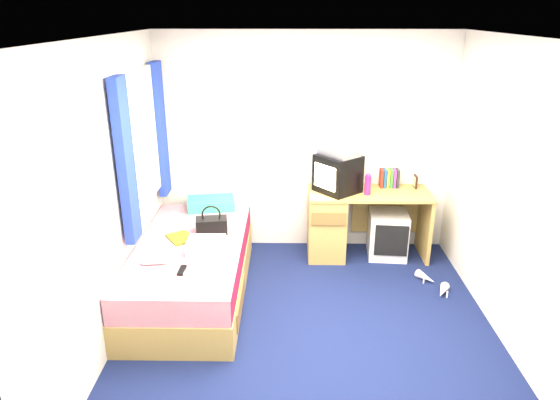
{
  "coord_description": "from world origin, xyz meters",
  "views": [
    {
      "loc": [
        -0.18,
        -3.63,
        2.58
      ],
      "look_at": [
        -0.26,
        0.7,
        0.93
      ],
      "focal_mm": 32.0,
      "sensor_mm": 36.0,
      "label": 1
    }
  ],
  "objects_px": {
    "pink_water_bottle": "(368,185)",
    "colour_swatch_fan": "(182,273)",
    "handbag": "(212,225)",
    "storage_cube": "(388,234)",
    "crt_tv": "(338,174)",
    "water_bottle": "(155,261)",
    "picture_frame": "(415,181)",
    "white_heels": "(434,284)",
    "remote_control": "(182,270)",
    "aerosol_can": "(360,184)",
    "vcr": "(339,152)",
    "pillow": "(211,203)",
    "magazine": "(181,238)",
    "bed": "(192,269)",
    "towel": "(206,246)",
    "desk": "(342,221)"
  },
  "relations": [
    {
      "from": "pink_water_bottle",
      "to": "colour_swatch_fan",
      "type": "xyz_separation_m",
      "value": [
        -1.71,
        -1.35,
        -0.31
      ]
    },
    {
      "from": "pink_water_bottle",
      "to": "handbag",
      "type": "height_order",
      "value": "pink_water_bottle"
    },
    {
      "from": "storage_cube",
      "to": "pink_water_bottle",
      "type": "bearing_deg",
      "value": -160.37
    },
    {
      "from": "crt_tv",
      "to": "water_bottle",
      "type": "relative_size",
      "value": 2.75
    },
    {
      "from": "picture_frame",
      "to": "handbag",
      "type": "xyz_separation_m",
      "value": [
        -2.14,
        -0.77,
        -0.2
      ]
    },
    {
      "from": "colour_swatch_fan",
      "to": "white_heels",
      "type": "xyz_separation_m",
      "value": [
        2.33,
        0.72,
        -0.51
      ]
    },
    {
      "from": "pink_water_bottle",
      "to": "remote_control",
      "type": "bearing_deg",
      "value": -142.66
    },
    {
      "from": "aerosol_can",
      "to": "picture_frame",
      "type": "bearing_deg",
      "value": 12.22
    },
    {
      "from": "pink_water_bottle",
      "to": "remote_control",
      "type": "relative_size",
      "value": 1.3
    },
    {
      "from": "storage_cube",
      "to": "crt_tv",
      "type": "distance_m",
      "value": 0.9
    },
    {
      "from": "vcr",
      "to": "handbag",
      "type": "distance_m",
      "value": 1.53
    },
    {
      "from": "storage_cube",
      "to": "crt_tv",
      "type": "bearing_deg",
      "value": -177.84
    },
    {
      "from": "pillow",
      "to": "aerosol_can",
      "type": "xyz_separation_m",
      "value": [
        1.61,
        -0.01,
        0.24
      ]
    },
    {
      "from": "picture_frame",
      "to": "magazine",
      "type": "relative_size",
      "value": 0.5
    },
    {
      "from": "bed",
      "to": "white_heels",
      "type": "distance_m",
      "value": 2.38
    },
    {
      "from": "aerosol_can",
      "to": "magazine",
      "type": "distance_m",
      "value": 1.97
    },
    {
      "from": "pillow",
      "to": "crt_tv",
      "type": "bearing_deg",
      "value": -0.56
    },
    {
      "from": "vcr",
      "to": "white_heels",
      "type": "bearing_deg",
      "value": 11.3
    },
    {
      "from": "water_bottle",
      "to": "colour_swatch_fan",
      "type": "xyz_separation_m",
      "value": [
        0.26,
        -0.16,
        -0.03
      ]
    },
    {
      "from": "handbag",
      "to": "white_heels",
      "type": "height_order",
      "value": "handbag"
    },
    {
      "from": "storage_cube",
      "to": "water_bottle",
      "type": "relative_size",
      "value": 2.57
    },
    {
      "from": "handbag",
      "to": "towel",
      "type": "xyz_separation_m",
      "value": [
        0.01,
        -0.4,
        -0.03
      ]
    },
    {
      "from": "magazine",
      "to": "water_bottle",
      "type": "relative_size",
      "value": 1.4
    },
    {
      "from": "colour_swatch_fan",
      "to": "vcr",
      "type": "bearing_deg",
      "value": 45.95
    },
    {
      "from": "towel",
      "to": "desk",
      "type": "bearing_deg",
      "value": 37.73
    },
    {
      "from": "pillow",
      "to": "remote_control",
      "type": "height_order",
      "value": "pillow"
    },
    {
      "from": "pink_water_bottle",
      "to": "magazine",
      "type": "xyz_separation_m",
      "value": [
        -1.86,
        -0.68,
        -0.31
      ]
    },
    {
      "from": "pink_water_bottle",
      "to": "picture_frame",
      "type": "bearing_deg",
      "value": 22.9
    },
    {
      "from": "water_bottle",
      "to": "handbag",
      "type": "bearing_deg",
      "value": 59.0
    },
    {
      "from": "storage_cube",
      "to": "picture_frame",
      "type": "relative_size",
      "value": 3.67
    },
    {
      "from": "bed",
      "to": "remote_control",
      "type": "distance_m",
      "value": 0.6
    },
    {
      "from": "storage_cube",
      "to": "pink_water_bottle",
      "type": "distance_m",
      "value": 0.66
    },
    {
      "from": "handbag",
      "to": "water_bottle",
      "type": "bearing_deg",
      "value": -129.88
    },
    {
      "from": "pink_water_bottle",
      "to": "crt_tv",
      "type": "bearing_deg",
      "value": 162.92
    },
    {
      "from": "storage_cube",
      "to": "water_bottle",
      "type": "distance_m",
      "value": 2.6
    },
    {
      "from": "vcr",
      "to": "colour_swatch_fan",
      "type": "distance_m",
      "value": 2.12
    },
    {
      "from": "water_bottle",
      "to": "white_heels",
      "type": "bearing_deg",
      "value": 12.2
    },
    {
      "from": "magazine",
      "to": "aerosol_can",
      "type": "bearing_deg",
      "value": 23.46
    },
    {
      "from": "handbag",
      "to": "colour_swatch_fan",
      "type": "height_order",
      "value": "handbag"
    },
    {
      "from": "crt_tv",
      "to": "desk",
      "type": "bearing_deg",
      "value": 49.17
    },
    {
      "from": "white_heels",
      "to": "aerosol_can",
      "type": "bearing_deg",
      "value": 133.01
    },
    {
      "from": "bed",
      "to": "colour_swatch_fan",
      "type": "bearing_deg",
      "value": -85.94
    },
    {
      "from": "desk",
      "to": "colour_swatch_fan",
      "type": "relative_size",
      "value": 5.91
    },
    {
      "from": "pillow",
      "to": "handbag",
      "type": "bearing_deg",
      "value": -80.89
    },
    {
      "from": "desk",
      "to": "storage_cube",
      "type": "relative_size",
      "value": 2.53
    },
    {
      "from": "aerosol_can",
      "to": "magazine",
      "type": "height_order",
      "value": "aerosol_can"
    },
    {
      "from": "picture_frame",
      "to": "pink_water_bottle",
      "type": "relative_size",
      "value": 0.67
    },
    {
      "from": "magazine",
      "to": "handbag",
      "type": "bearing_deg",
      "value": 27.22
    },
    {
      "from": "crt_tv",
      "to": "remote_control",
      "type": "bearing_deg",
      "value": -85.09
    },
    {
      "from": "pillow",
      "to": "desk",
      "type": "bearing_deg",
      "value": -0.57
    }
  ]
}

